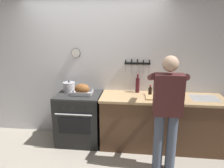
{
  "coord_description": "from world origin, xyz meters",
  "views": [
    {
      "loc": [
        0.74,
        -2.28,
        1.97
      ],
      "look_at": [
        0.38,
        0.85,
        1.13
      ],
      "focal_mm": 32.65,
      "sensor_mm": 36.0,
      "label": 1
    }
  ],
  "objects_px": {
    "bottle_wine_red": "(138,85)",
    "cutting_board": "(157,98)",
    "roasting_pan": "(82,90)",
    "stove": "(79,118)",
    "bottle_vinegar": "(171,88)",
    "person_cook": "(167,107)",
    "bottle_soy_sauce": "(150,91)",
    "stock_pot": "(69,87)"
  },
  "relations": [
    {
      "from": "bottle_vinegar",
      "to": "cutting_board",
      "type": "bearing_deg",
      "value": -135.5
    },
    {
      "from": "cutting_board",
      "to": "bottle_wine_red",
      "type": "relative_size",
      "value": 1.1
    },
    {
      "from": "bottle_wine_red",
      "to": "roasting_pan",
      "type": "bearing_deg",
      "value": -166.25
    },
    {
      "from": "bottle_soy_sauce",
      "to": "bottle_vinegar",
      "type": "bearing_deg",
      "value": 16.47
    },
    {
      "from": "stock_pot",
      "to": "bottle_vinegar",
      "type": "distance_m",
      "value": 1.79
    },
    {
      "from": "roasting_pan",
      "to": "stove",
      "type": "bearing_deg",
      "value": 168.9
    },
    {
      "from": "person_cook",
      "to": "bottle_soy_sauce",
      "type": "relative_size",
      "value": 9.43
    },
    {
      "from": "person_cook",
      "to": "bottle_vinegar",
      "type": "height_order",
      "value": "person_cook"
    },
    {
      "from": "stove",
      "to": "roasting_pan",
      "type": "distance_m",
      "value": 0.54
    },
    {
      "from": "stove",
      "to": "bottle_vinegar",
      "type": "height_order",
      "value": "bottle_vinegar"
    },
    {
      "from": "bottle_vinegar",
      "to": "bottle_soy_sauce",
      "type": "relative_size",
      "value": 1.42
    },
    {
      "from": "stock_pot",
      "to": "cutting_board",
      "type": "xyz_separation_m",
      "value": [
        1.53,
        -0.2,
        -0.08
      ]
    },
    {
      "from": "person_cook",
      "to": "bottle_soy_sauce",
      "type": "bearing_deg",
      "value": 17.43
    },
    {
      "from": "bottle_wine_red",
      "to": "cutting_board",
      "type": "bearing_deg",
      "value": -42.82
    },
    {
      "from": "stove",
      "to": "bottle_wine_red",
      "type": "height_order",
      "value": "bottle_wine_red"
    },
    {
      "from": "roasting_pan",
      "to": "stock_pot",
      "type": "xyz_separation_m",
      "value": [
        -0.27,
        0.14,
        0.0
      ]
    },
    {
      "from": "person_cook",
      "to": "bottle_vinegar",
      "type": "xyz_separation_m",
      "value": [
        0.17,
        0.78,
        0.05
      ]
    },
    {
      "from": "stove",
      "to": "bottle_vinegar",
      "type": "relative_size",
      "value": 3.59
    },
    {
      "from": "stove",
      "to": "bottle_wine_red",
      "type": "distance_m",
      "value": 1.19
    },
    {
      "from": "bottle_wine_red",
      "to": "bottle_vinegar",
      "type": "bearing_deg",
      "value": -3.87
    },
    {
      "from": "cutting_board",
      "to": "bottle_vinegar",
      "type": "height_order",
      "value": "bottle_vinegar"
    },
    {
      "from": "cutting_board",
      "to": "bottle_wine_red",
      "type": "xyz_separation_m",
      "value": [
        -0.31,
        0.29,
        0.13
      ]
    },
    {
      "from": "stock_pot",
      "to": "roasting_pan",
      "type": "bearing_deg",
      "value": -26.58
    },
    {
      "from": "stove",
      "to": "person_cook",
      "type": "height_order",
      "value": "person_cook"
    },
    {
      "from": "bottle_vinegar",
      "to": "bottle_wine_red",
      "type": "bearing_deg",
      "value": 176.13
    },
    {
      "from": "bottle_wine_red",
      "to": "stock_pot",
      "type": "bearing_deg",
      "value": -175.55
    },
    {
      "from": "cutting_board",
      "to": "bottle_soy_sauce",
      "type": "xyz_separation_m",
      "value": [
        -0.1,
        0.15,
        0.06
      ]
    },
    {
      "from": "stove",
      "to": "cutting_board",
      "type": "xyz_separation_m",
      "value": [
        1.33,
        -0.07,
        0.46
      ]
    },
    {
      "from": "stove",
      "to": "roasting_pan",
      "type": "xyz_separation_m",
      "value": [
        0.07,
        -0.01,
        0.54
      ]
    },
    {
      "from": "person_cook",
      "to": "bottle_soy_sauce",
      "type": "xyz_separation_m",
      "value": [
        -0.18,
        0.68,
        0.02
      ]
    },
    {
      "from": "bottle_wine_red",
      "to": "stove",
      "type": "bearing_deg",
      "value": -167.95
    },
    {
      "from": "person_cook",
      "to": "cutting_board",
      "type": "distance_m",
      "value": 0.54
    },
    {
      "from": "stock_pot",
      "to": "cutting_board",
      "type": "bearing_deg",
      "value": -7.3
    },
    {
      "from": "roasting_pan",
      "to": "bottle_wine_red",
      "type": "distance_m",
      "value": 0.97
    },
    {
      "from": "bottle_vinegar",
      "to": "bottle_wine_red",
      "type": "xyz_separation_m",
      "value": [
        -0.57,
        0.04,
        0.03
      ]
    },
    {
      "from": "stock_pot",
      "to": "bottle_vinegar",
      "type": "height_order",
      "value": "bottle_vinegar"
    },
    {
      "from": "person_cook",
      "to": "roasting_pan",
      "type": "distance_m",
      "value": 1.46
    },
    {
      "from": "stock_pot",
      "to": "stove",
      "type": "bearing_deg",
      "value": -31.34
    },
    {
      "from": "roasting_pan",
      "to": "bottle_soy_sauce",
      "type": "distance_m",
      "value": 1.16
    },
    {
      "from": "stove",
      "to": "bottle_vinegar",
      "type": "xyz_separation_m",
      "value": [
        1.58,
        0.18,
        0.55
      ]
    },
    {
      "from": "bottle_vinegar",
      "to": "stock_pot",
      "type": "bearing_deg",
      "value": -178.2
    },
    {
      "from": "person_cook",
      "to": "bottle_vinegar",
      "type": "relative_size",
      "value": 6.62
    }
  ]
}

